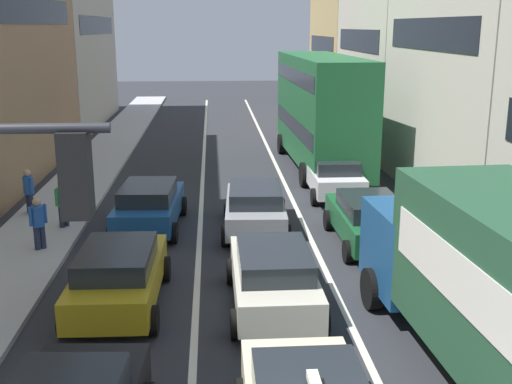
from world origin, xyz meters
TOP-DOWN VIEW (x-y plane):
  - sidewalk_left at (-6.70, 20.00)m, footprint 2.60×64.00m
  - lane_stripe_left at (-1.70, 20.00)m, footprint 0.16×60.00m
  - lane_stripe_right at (1.70, 20.00)m, footprint 0.16×60.00m
  - building_row_right at (9.90, 22.72)m, footprint 7.20×43.90m
  - removalist_box_truck at (3.70, 4.46)m, footprint 3.02×7.81m
  - sedan_centre_lane_second at (0.08, 7.52)m, footprint 2.07×4.30m
  - wagon_left_lane_second at (-3.45, 7.83)m, footprint 2.14×4.34m
  - hatchback_centre_lane_third at (0.06, 13.22)m, footprint 2.23×4.38m
  - sedan_left_lane_third at (-3.30, 13.68)m, footprint 2.25×4.39m
  - sedan_right_lane_behind_truck at (3.33, 11.68)m, footprint 2.09×4.31m
  - wagon_right_lane_far at (3.34, 17.39)m, footprint 2.10×4.32m
  - bus_mid_queue_primary at (3.60, 21.97)m, footprint 3.01×10.56m
  - pedestrian_near_kerb at (-7.49, 15.27)m, footprint 0.40×0.42m
  - pedestrian_mid_sidewalk at (-6.22, 11.59)m, footprint 0.43×0.39m
  - pedestrian_far_sidewalk at (-6.00, 13.64)m, footprint 0.37×0.45m

SIDE VIEW (x-z plane):
  - lane_stripe_left at x=-1.70m, z-range 0.00..0.01m
  - lane_stripe_right at x=1.70m, z-range 0.00..0.01m
  - sidewalk_left at x=-6.70m, z-range 0.00..0.14m
  - sedan_centre_lane_second at x=0.08m, z-range 0.05..1.54m
  - wagon_left_lane_second at x=-3.45m, z-range 0.05..1.54m
  - hatchback_centre_lane_third at x=0.06m, z-range 0.05..1.54m
  - sedan_left_lane_third at x=-3.30m, z-range 0.05..1.54m
  - sedan_right_lane_behind_truck at x=3.33m, z-range 0.05..1.54m
  - wagon_right_lane_far at x=3.34m, z-range 0.05..1.54m
  - pedestrian_near_kerb at x=-7.49m, z-range 0.12..1.78m
  - pedestrian_mid_sidewalk at x=-6.22m, z-range 0.12..1.78m
  - pedestrian_far_sidewalk at x=-6.00m, z-range 0.12..1.78m
  - removalist_box_truck at x=3.70m, z-range 0.18..3.76m
  - bus_mid_queue_primary at x=3.60m, z-range 0.30..5.36m
  - building_row_right at x=9.90m, z-range -0.68..10.62m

